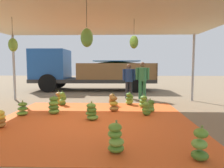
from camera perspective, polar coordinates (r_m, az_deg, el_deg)
name	(u,v)px	position (r m, az deg, el deg)	size (l,w,h in m)	color
ground_plane	(102,101)	(8.73, -2.76, -4.76)	(40.00, 40.00, 0.00)	#7F6B51
tarp_orange	(93,121)	(5.81, -5.11, -9.90)	(5.29, 5.22, 0.01)	#E05B23
tent_canopy	(92,16)	(5.65, -5.53, 17.84)	(8.00, 7.00, 2.85)	#9EA0A5
banana_bunch_0	(92,112)	(5.82, -5.54, -7.61)	(0.45, 0.45, 0.52)	#6B9E38
banana_bunch_1	(112,100)	(7.80, 0.14, -4.35)	(0.40, 0.39, 0.48)	gold
banana_bunch_2	(23,109)	(6.91, -23.17, -6.32)	(0.38, 0.41, 0.44)	#60932D
banana_bunch_3	(143,102)	(7.60, 8.55, -4.78)	(0.39, 0.41, 0.45)	#60932D
banana_bunch_5	(54,106)	(6.73, -15.55, -5.74)	(0.47, 0.47, 0.58)	#6B9E38
banana_bunch_6	(116,139)	(3.73, 0.99, -14.70)	(0.39, 0.42, 0.57)	#518428
banana_bunch_8	(200,146)	(3.73, 22.79, -15.19)	(0.38, 0.38, 0.57)	#477523
banana_bunch_9	(63,99)	(8.06, -13.25, -3.99)	(0.34, 0.34, 0.55)	#477523
banana_bunch_10	(129,99)	(8.02, 4.78, -4.05)	(0.38, 0.37, 0.49)	#75A83D
banana_bunch_11	(114,104)	(6.88, 0.48, -5.48)	(0.35, 0.35, 0.54)	#996628
banana_bunch_12	(59,99)	(8.34, -14.23, -3.85)	(0.40, 0.40, 0.51)	gold
banana_bunch_13	(146,109)	(6.38, 9.26, -6.75)	(0.32, 0.31, 0.44)	#477523
banana_bunch_14	(150,106)	(6.87, 10.35, -5.96)	(0.39, 0.42, 0.43)	#6B9E38
cargo_truck_main	(88,70)	(12.64, -6.45, 3.79)	(7.19, 2.54, 2.40)	#2D2D2D
worker_0	(142,78)	(9.32, 8.27, 1.73)	(0.60, 0.37, 1.63)	#337A4C
worker_1	(129,78)	(9.40, 4.64, 1.52)	(0.57, 0.35, 1.55)	#26262D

